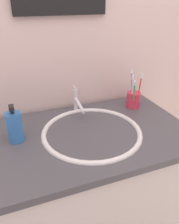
# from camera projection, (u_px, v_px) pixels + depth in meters

# --- Properties ---
(tiled_wall_back) EXTENTS (2.19, 0.04, 2.40)m
(tiled_wall_back) POSITION_uv_depth(u_px,v_px,m) (62.00, 52.00, 1.15)
(tiled_wall_back) COLOR beige
(tiled_wall_back) RESTS_ON ground
(vanity_counter) EXTENTS (0.99, 0.58, 0.90)m
(vanity_counter) POSITION_uv_depth(u_px,v_px,m) (85.00, 202.00, 1.22)
(vanity_counter) COLOR silver
(vanity_counter) RESTS_ON ground
(sink_basin) EXTENTS (0.46, 0.46, 0.13)m
(sink_basin) POSITION_uv_depth(u_px,v_px,m) (92.00, 141.00, 1.05)
(sink_basin) COLOR white
(sink_basin) RESTS_ON vanity_counter
(faucet) EXTENTS (0.02, 0.17, 0.13)m
(faucet) POSITION_uv_depth(u_px,v_px,m) (77.00, 102.00, 1.18)
(faucet) COLOR silver
(faucet) RESTS_ON sink_basin
(toothbrush_cup) EXTENTS (0.07, 0.07, 0.09)m
(toothbrush_cup) POSITION_uv_depth(u_px,v_px,m) (133.00, 100.00, 1.24)
(toothbrush_cup) COLOR #D8334C
(toothbrush_cup) RESTS_ON vanity_counter
(toothbrush_blue) EXTENTS (0.01, 0.05, 0.20)m
(toothbrush_blue) POSITION_uv_depth(u_px,v_px,m) (132.00, 85.00, 1.24)
(toothbrush_blue) COLOR blue
(toothbrush_blue) RESTS_ON toothbrush_cup
(toothbrush_white) EXTENTS (0.03, 0.02, 0.19)m
(toothbrush_white) POSITION_uv_depth(u_px,v_px,m) (132.00, 89.00, 1.19)
(toothbrush_white) COLOR white
(toothbrush_white) RESTS_ON toothbrush_cup
(toothbrush_green) EXTENTS (0.04, 0.04, 0.17)m
(toothbrush_green) POSITION_uv_depth(u_px,v_px,m) (134.00, 93.00, 1.18)
(toothbrush_green) COLOR green
(toothbrush_green) RESTS_ON toothbrush_cup
(toothbrush_red) EXTENTS (0.02, 0.01, 0.19)m
(toothbrush_red) POSITION_uv_depth(u_px,v_px,m) (139.00, 88.00, 1.22)
(toothbrush_red) COLOR red
(toothbrush_red) RESTS_ON toothbrush_cup
(soap_dispenser) EXTENTS (0.07, 0.07, 0.17)m
(soap_dispenser) POSITION_uv_depth(u_px,v_px,m) (15.00, 127.00, 0.94)
(soap_dispenser) COLOR #3372BF
(soap_dispenser) RESTS_ON vanity_counter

